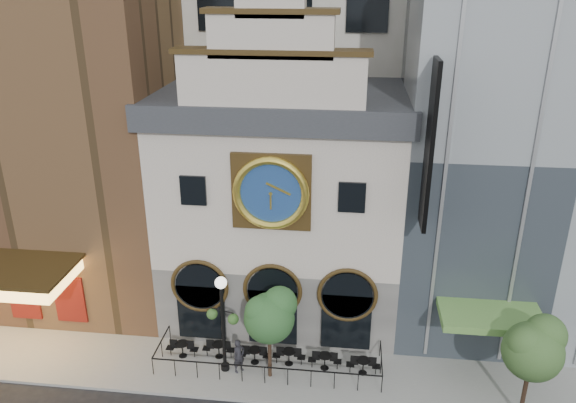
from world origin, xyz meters
The scene contains 15 objects.
sidewalk centered at (0.00, 2.50, 0.07)m, with size 44.00×5.00×0.15m, color gray.
clock_building centered at (0.00, 7.82, 6.69)m, with size 12.60×8.78×18.65m.
theater_building centered at (-13.00, 9.96, 12.60)m, with size 14.00×15.60×25.00m.
retail_building centered at (12.99, 9.99, 10.14)m, with size 14.00×14.40×20.00m.
cafe_railing centered at (0.00, 2.50, 0.60)m, with size 10.60×2.60×0.90m, color black, non-canonical shape.
bistro_0 centered at (-4.32, 2.67, 0.61)m, with size 1.58×0.68×0.90m.
bistro_1 centered at (-2.53, 2.83, 0.61)m, with size 1.58×0.68×0.90m.
bistro_2 centered at (-0.71, 2.60, 0.61)m, with size 1.58×0.68×0.90m.
bistro_3 centered at (0.94, 2.68, 0.61)m, with size 1.58×0.68×0.90m.
bistro_4 centered at (2.67, 2.56, 0.61)m, with size 1.58×0.68×0.90m.
bistro_5 centered at (4.48, 2.42, 0.61)m, with size 1.58×0.68×0.90m.
pedestrian centered at (-1.33, 1.91, 1.00)m, with size 0.62×0.41×1.71m, color #222227.
lamppost centered at (-2.02, 1.95, 3.25)m, with size 1.56×0.80×5.01m.
tree_left centered at (0.20, 1.78, 3.52)m, with size 2.39×2.30×4.59m.
tree_right centered at (11.14, 0.43, 3.71)m, with size 2.52×2.43×4.86m.
Camera 1 is at (3.47, -19.22, 17.69)m, focal length 35.00 mm.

